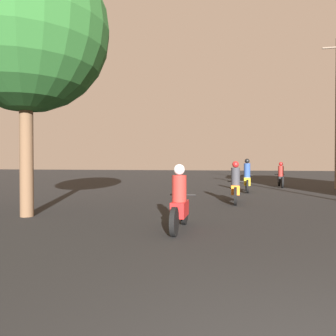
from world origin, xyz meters
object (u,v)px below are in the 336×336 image
(motorcycle_red, at_px, (180,203))
(motorcycle_yellow, at_px, (247,179))
(motorcycle_black, at_px, (281,177))
(motorcycle_orange, at_px, (235,186))
(street_tree, at_px, (26,29))

(motorcycle_red, distance_m, motorcycle_yellow, 10.10)
(motorcycle_yellow, relative_size, motorcycle_black, 0.99)
(motorcycle_red, height_order, motorcycle_black, motorcycle_black)
(motorcycle_red, relative_size, motorcycle_yellow, 0.92)
(motorcycle_orange, height_order, motorcycle_black, motorcycle_orange)
(motorcycle_orange, relative_size, street_tree, 0.28)
(motorcycle_red, relative_size, motorcycle_orange, 0.92)
(motorcycle_yellow, bearing_deg, motorcycle_red, -101.21)
(motorcycle_red, xyz_separation_m, motorcycle_black, (3.86, 13.72, 0.02))
(motorcycle_yellow, bearing_deg, motorcycle_orange, -97.94)
(motorcycle_red, bearing_deg, motorcycle_orange, 77.67)
(motorcycle_yellow, height_order, street_tree, street_tree)
(motorcycle_orange, height_order, street_tree, street_tree)
(motorcycle_red, relative_size, street_tree, 0.26)
(motorcycle_orange, bearing_deg, motorcycle_red, -100.30)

